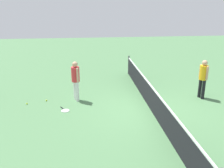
{
  "coord_description": "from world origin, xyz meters",
  "views": [
    {
      "loc": [
        8.62,
        -2.49,
        4.08
      ],
      "look_at": [
        -0.65,
        -1.46,
        0.9
      ],
      "focal_mm": 39.52,
      "sensor_mm": 36.0,
      "label": 1
    }
  ],
  "objects": [
    {
      "name": "tennis_ball_near_player",
      "position": [
        -1.08,
        -4.95,
        0.03
      ],
      "size": [
        0.07,
        0.07,
        0.07
      ],
      "primitive_type": "sphere",
      "color": "#C6E033",
      "rests_on": "ground_plane"
    },
    {
      "name": "tennis_ball_by_net",
      "position": [
        -1.34,
        -4.2,
        0.03
      ],
      "size": [
        0.07,
        0.07,
        0.07
      ],
      "primitive_type": "sphere",
      "color": "#C6E033",
      "rests_on": "ground_plane"
    },
    {
      "name": "player_far_side",
      "position": [
        -0.96,
        2.5,
        1.01
      ],
      "size": [
        0.53,
        0.42,
        1.7
      ],
      "color": "black",
      "rests_on": "ground_plane"
    },
    {
      "name": "player_near_side",
      "position": [
        -1.31,
        -2.92,
        1.01
      ],
      "size": [
        0.51,
        0.45,
        1.7
      ],
      "color": "white",
      "rests_on": "ground_plane"
    },
    {
      "name": "tennis_racket_near_player",
      "position": [
        -0.28,
        -3.34,
        0.01
      ],
      "size": [
        0.59,
        0.43,
        0.03
      ],
      "color": "white",
      "rests_on": "ground_plane"
    },
    {
      "name": "ground_plane",
      "position": [
        0.0,
        0.0,
        0.0
      ],
      "size": [
        40.0,
        40.0,
        0.0
      ],
      "primitive_type": "plane",
      "color": "#4C7A4C"
    },
    {
      "name": "court_net",
      "position": [
        0.0,
        0.0,
        0.5
      ],
      "size": [
        10.09,
        0.09,
        1.07
      ],
      "color": "#4C4C51",
      "rests_on": "ground_plane"
    }
  ]
}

